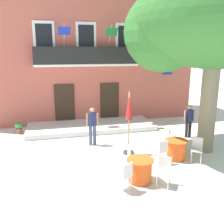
# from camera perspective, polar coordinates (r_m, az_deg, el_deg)

# --- Properties ---
(ground_plane) EXTENTS (120.00, 120.00, 0.00)m
(ground_plane) POSITION_cam_1_polar(r_m,az_deg,el_deg) (9.91, -0.95, -10.27)
(ground_plane) COLOR silver
(building_facade) EXTENTS (13.00, 5.09, 7.50)m
(building_facade) POSITION_cam_1_polar(r_m,az_deg,el_deg) (15.94, -6.93, 12.58)
(building_facade) COLOR #BC5B4C
(building_facade) RESTS_ON ground
(entrance_step_platform) EXTENTS (6.68, 2.41, 0.25)m
(entrance_step_platform) POSITION_cam_1_polar(r_m,az_deg,el_deg) (13.36, -4.82, -3.35)
(entrance_step_platform) COLOR silver
(entrance_step_platform) RESTS_ON ground
(plane_tree) EXTENTS (6.45, 5.66, 7.15)m
(plane_tree) POSITION_cam_1_polar(r_m,az_deg,el_deg) (10.51, 22.35, 18.70)
(plane_tree) COLOR #7F755B
(plane_tree) RESTS_ON ground
(cafe_table_near_tree) EXTENTS (0.86, 0.86, 0.76)m
(cafe_table_near_tree) POSITION_cam_1_polar(r_m,az_deg,el_deg) (8.04, 6.50, -13.22)
(cafe_table_near_tree) COLOR #EA561E
(cafe_table_near_tree) RESTS_ON ground
(cafe_chair_near_tree_0) EXTENTS (0.43, 0.43, 0.91)m
(cafe_chair_near_tree_0) POSITION_cam_1_polar(r_m,az_deg,el_deg) (8.62, 4.71, -10.25)
(cafe_chair_near_tree_0) COLOR silver
(cafe_chair_near_tree_0) RESTS_ON ground
(cafe_chair_near_tree_1) EXTENTS (0.54, 0.54, 0.91)m
(cafe_chair_near_tree_1) POSITION_cam_1_polar(r_m,az_deg,el_deg) (7.44, 3.03, -14.29)
(cafe_chair_near_tree_1) COLOR silver
(cafe_chair_near_tree_1) RESTS_ON ground
(cafe_chair_near_tree_2) EXTENTS (0.56, 0.56, 0.91)m
(cafe_chair_near_tree_2) POSITION_cam_1_polar(r_m,az_deg,el_deg) (7.91, 12.05, -12.84)
(cafe_chair_near_tree_2) COLOR silver
(cafe_chair_near_tree_2) RESTS_ON ground
(cafe_table_middle) EXTENTS (0.86, 0.86, 0.76)m
(cafe_table_middle) POSITION_cam_1_polar(r_m,az_deg,el_deg) (9.88, 14.62, -8.34)
(cafe_table_middle) COLOR #EA561E
(cafe_table_middle) RESTS_ON ground
(cafe_chair_middle_0) EXTENTS (0.51, 0.51, 0.91)m
(cafe_chair_middle_0) POSITION_cam_1_polar(r_m,az_deg,el_deg) (10.51, 13.68, -6.13)
(cafe_chair_middle_0) COLOR silver
(cafe_chair_middle_0) RESTS_ON ground
(cafe_chair_middle_1) EXTENTS (0.47, 0.47, 0.91)m
(cafe_chair_middle_1) POSITION_cam_1_polar(r_m,az_deg,el_deg) (9.33, 11.39, -8.58)
(cafe_chair_middle_1) COLOR silver
(cafe_chair_middle_1) RESTS_ON ground
(cafe_chair_middle_2) EXTENTS (0.56, 0.56, 0.91)m
(cafe_chair_middle_2) POSITION_cam_1_polar(r_m,az_deg,el_deg) (9.86, 19.08, -7.86)
(cafe_chair_middle_2) COLOR silver
(cafe_chair_middle_2) RESTS_ON ground
(cafe_umbrella) EXTENTS (0.44, 0.44, 2.55)m
(cafe_umbrella) POSITION_cam_1_polar(r_m,az_deg,el_deg) (9.70, 3.97, -0.41)
(cafe_umbrella) COLOR #997A56
(cafe_umbrella) RESTS_ON ground
(ground_planter_left) EXTENTS (0.37, 0.37, 0.58)m
(ground_planter_left) POSITION_cam_1_polar(r_m,az_deg,el_deg) (13.34, -20.77, -3.33)
(ground_planter_left) COLOR #995638
(ground_planter_left) RESTS_ON ground
(pedestrian_near_entrance) EXTENTS (0.53, 0.40, 1.60)m
(pedestrian_near_entrance) POSITION_cam_1_polar(r_m,az_deg,el_deg) (12.36, 17.38, -1.60)
(pedestrian_near_entrance) COLOR #232328
(pedestrian_near_entrance) RESTS_ON ground
(pedestrian_mid_plaza) EXTENTS (0.53, 0.35, 1.69)m
(pedestrian_mid_plaza) POSITION_cam_1_polar(r_m,az_deg,el_deg) (10.80, -4.56, -2.85)
(pedestrian_mid_plaza) COLOR #384260
(pedestrian_mid_plaza) RESTS_ON ground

